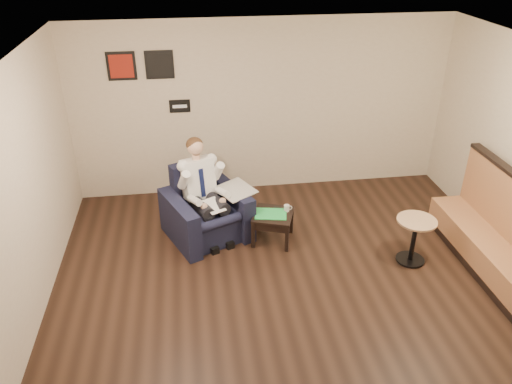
{
  "coord_description": "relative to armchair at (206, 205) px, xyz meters",
  "views": [
    {
      "loc": [
        -1.18,
        -4.51,
        4.03
      ],
      "look_at": [
        -0.36,
        1.2,
        0.88
      ],
      "focal_mm": 35.0,
      "sensor_mm": 36.0,
      "label": 1
    }
  ],
  "objects": [
    {
      "name": "cafe_table",
      "position": [
        2.67,
        -1.0,
        -0.18
      ],
      "size": [
        0.61,
        0.61,
        0.64
      ],
      "primitive_type": "cylinder",
      "rotation": [
        0.0,
        0.0,
        -0.2
      ],
      "color": "tan",
      "rests_on": "ground"
    },
    {
      "name": "wall_back",
      "position": [
        1.02,
        1.4,
        0.9
      ],
      "size": [
        6.0,
        0.02,
        2.8
      ],
      "primitive_type": "cube",
      "color": "beige",
      "rests_on": "ground"
    },
    {
      "name": "seating_sign",
      "position": [
        -0.28,
        1.38,
        1.0
      ],
      "size": [
        0.32,
        0.02,
        0.2
      ],
      "primitive_type": "cube",
      "color": "black",
      "rests_on": "wall_back"
    },
    {
      "name": "newspaper",
      "position": [
        0.43,
        0.07,
        0.18
      ],
      "size": [
        0.63,
        0.68,
        0.01
      ],
      "primitive_type": "cube",
      "rotation": [
        0.0,
        0.0,
        0.46
      ],
      "color": "silver",
      "rests_on": "armchair"
    },
    {
      "name": "wall_left",
      "position": [
        -1.98,
        -1.6,
        0.9
      ],
      "size": [
        0.02,
        6.0,
        2.8
      ],
      "primitive_type": "cube",
      "color": "beige",
      "rests_on": "ground"
    },
    {
      "name": "art_print_left",
      "position": [
        -1.08,
        1.38,
        1.65
      ],
      "size": [
        0.42,
        0.03,
        0.42
      ],
      "primitive_type": "cube",
      "color": "maroon",
      "rests_on": "wall_back"
    },
    {
      "name": "smartphone",
      "position": [
        1.01,
        -0.12,
        -0.06
      ],
      "size": [
        0.15,
        0.12,
        0.01
      ],
      "primitive_type": "cube",
      "rotation": [
        0.0,
        0.0,
        -0.51
      ],
      "color": "black",
      "rests_on": "side_table"
    },
    {
      "name": "banquette",
      "position": [
        3.61,
        -1.31,
        0.12
      ],
      "size": [
        0.58,
        2.42,
        1.24
      ],
      "primitive_type": "cube",
      "color": "#A4683F",
      "rests_on": "ground"
    },
    {
      "name": "art_print_right",
      "position": [
        -0.53,
        1.38,
        1.65
      ],
      "size": [
        0.42,
        0.03,
        0.42
      ],
      "primitive_type": "cube",
      "color": "black",
      "rests_on": "wall_back"
    },
    {
      "name": "green_folder",
      "position": [
        0.88,
        -0.26,
        -0.06
      ],
      "size": [
        0.49,
        0.39,
        0.01
      ],
      "primitive_type": "cube",
      "rotation": [
        0.0,
        0.0,
        -0.2
      ],
      "color": "#2BD85B",
      "rests_on": "side_table"
    },
    {
      "name": "ceiling",
      "position": [
        1.02,
        -1.6,
        2.3
      ],
      "size": [
        6.0,
        6.0,
        0.02
      ],
      "primitive_type": "cube",
      "color": "white",
      "rests_on": "wall_back"
    },
    {
      "name": "seated_man",
      "position": [
        0.05,
        -0.12,
        0.18
      ],
      "size": [
        0.98,
        1.15,
        1.37
      ],
      "primitive_type": null,
      "rotation": [
        0.0,
        0.0,
        0.41
      ],
      "color": "white",
      "rests_on": "armchair"
    },
    {
      "name": "ground",
      "position": [
        1.02,
        -1.6,
        -0.5
      ],
      "size": [
        6.0,
        6.0,
        0.0
      ],
      "primitive_type": "plane",
      "color": "black",
      "rests_on": "ground"
    },
    {
      "name": "coffee_mug",
      "position": [
        1.12,
        -0.2,
        -0.02
      ],
      "size": [
        0.1,
        0.1,
        0.09
      ],
      "primitive_type": "cylinder",
      "rotation": [
        0.0,
        0.0,
        -0.34
      ],
      "color": "white",
      "rests_on": "side_table"
    },
    {
      "name": "lap_papers",
      "position": [
        0.09,
        -0.22,
        0.11
      ],
      "size": [
        0.35,
        0.39,
        0.01
      ],
      "primitive_type": "cube",
      "rotation": [
        0.0,
        0.0,
        0.48
      ],
      "color": "white",
      "rests_on": "seated_man"
    },
    {
      "name": "armchair",
      "position": [
        0.0,
        0.0,
        0.0
      ],
      "size": [
        1.35,
        1.35,
        1.0
      ],
      "primitive_type": "cube",
      "rotation": [
        0.0,
        0.0,
        0.41
      ],
      "color": "black",
      "rests_on": "ground"
    },
    {
      "name": "side_table",
      "position": [
        0.91,
        -0.25,
        -0.28
      ],
      "size": [
        0.68,
        0.68,
        0.43
      ],
      "primitive_type": "cube",
      "rotation": [
        0.0,
        0.0,
        -0.34
      ],
      "color": "black",
      "rests_on": "ground"
    }
  ]
}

